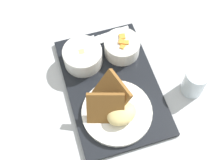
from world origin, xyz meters
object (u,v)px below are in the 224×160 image
at_px(knife, 92,38).
at_px(plate_main, 115,110).
at_px(spoon, 94,41).
at_px(bowl_salad, 122,46).
at_px(glass_water, 194,83).
at_px(bowl_soup, 83,56).

bearing_deg(knife, plate_main, -98.07).
bearing_deg(plate_main, spoon, -173.95).
distance_m(plate_main, spoon, 0.27).
relative_size(bowl_salad, glass_water, 1.24).
bearing_deg(plate_main, glass_water, 101.15).
height_order(bowl_salad, bowl_soup, same).
bearing_deg(plate_main, knife, -173.26).
distance_m(bowl_salad, spoon, 0.11).
xyz_separation_m(bowl_soup, knife, (-0.09, 0.04, -0.03)).
relative_size(bowl_salad, knife, 0.61).
bearing_deg(bowl_salad, bowl_soup, -81.45).
relative_size(bowl_salad, spoon, 0.85).
distance_m(bowl_salad, bowl_soup, 0.13).
distance_m(bowl_soup, spoon, 0.09).
bearing_deg(glass_water, knife, -128.78).
distance_m(knife, glass_water, 0.37).
height_order(plate_main, glass_water, plate_main).
bearing_deg(bowl_salad, plate_main, -15.00).
xyz_separation_m(bowl_salad, bowl_soup, (0.02, -0.13, 0.00)).
bearing_deg(bowl_salad, glass_water, 49.92).
height_order(bowl_salad, knife, bowl_salad).
distance_m(bowl_salad, knife, 0.12).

